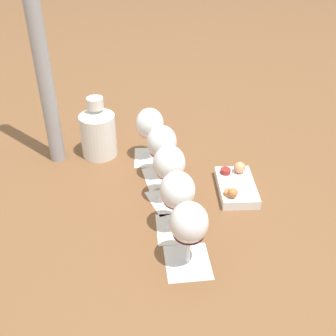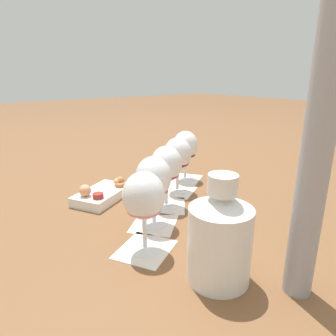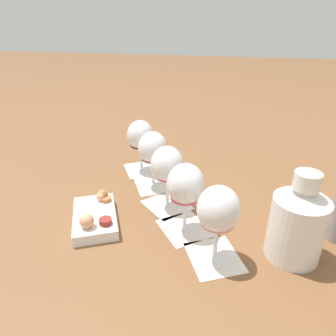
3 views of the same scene
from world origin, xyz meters
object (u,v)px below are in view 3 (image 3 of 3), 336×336
at_px(wine_glass_4, 140,138).
at_px(ceramic_vase, 298,222).
at_px(wine_glass_1, 185,187).
at_px(wine_glass_3, 153,151).
at_px(wine_glass_0, 218,213).
at_px(wine_glass_2, 166,167).
at_px(snack_dish, 95,216).

bearing_deg(wine_glass_4, ceramic_vase, 144.62).
bearing_deg(wine_glass_1, wine_glass_3, -54.57).
distance_m(wine_glass_0, wine_glass_1, 0.12).
relative_size(wine_glass_2, snack_dish, 0.85).
height_order(wine_glass_1, wine_glass_2, same).
relative_size(wine_glass_2, wine_glass_3, 1.00).
bearing_deg(wine_glass_3, wine_glass_1, 125.43).
relative_size(wine_glass_1, snack_dish, 0.85).
relative_size(wine_glass_0, snack_dish, 0.85).
height_order(wine_glass_3, ceramic_vase, ceramic_vase).
xyz_separation_m(wine_glass_1, snack_dish, (0.22, 0.03, -0.10)).
distance_m(wine_glass_0, snack_dish, 0.32).
height_order(wine_glass_0, wine_glass_1, same).
bearing_deg(ceramic_vase, wine_glass_3, -30.57).
distance_m(wine_glass_0, wine_glass_2, 0.23).
height_order(wine_glass_3, snack_dish, wine_glass_3).
bearing_deg(wine_glass_1, wine_glass_4, -54.18).
xyz_separation_m(wine_glass_0, snack_dish, (0.30, -0.05, -0.10)).
height_order(wine_glass_3, wine_glass_4, same).
xyz_separation_m(wine_glass_2, snack_dish, (0.15, 0.12, -0.10)).
relative_size(wine_glass_0, ceramic_vase, 0.86).
bearing_deg(ceramic_vase, wine_glass_4, -35.38).
distance_m(wine_glass_1, ceramic_vase, 0.24).
bearing_deg(wine_glass_4, wine_glass_0, 127.98).
bearing_deg(wine_glass_0, snack_dish, -10.05).
distance_m(wine_glass_1, snack_dish, 0.24).
xyz_separation_m(wine_glass_0, wine_glass_2, (0.15, -0.17, -0.00)).
distance_m(wine_glass_3, snack_dish, 0.25).
relative_size(wine_glass_1, wine_glass_4, 1.00).
relative_size(wine_glass_4, ceramic_vase, 0.86).
bearing_deg(wine_glass_3, wine_glass_0, 128.46).
height_order(wine_glass_2, ceramic_vase, ceramic_vase).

